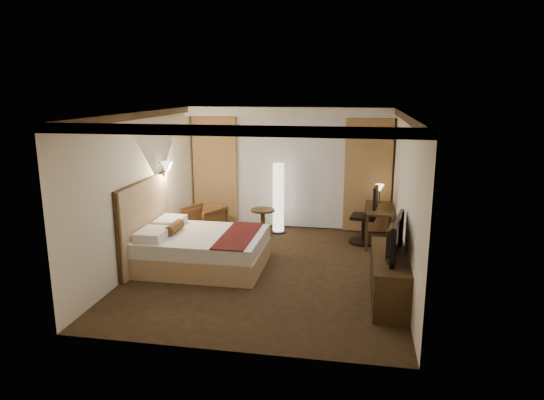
% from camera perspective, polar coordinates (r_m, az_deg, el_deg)
% --- Properties ---
extents(floor, '(4.50, 5.50, 0.01)m').
position_cam_1_polar(floor, '(8.56, -0.47, -8.12)').
color(floor, black).
rests_on(floor, ground).
extents(ceiling, '(4.50, 5.50, 0.01)m').
position_cam_1_polar(ceiling, '(7.99, -0.51, 10.24)').
color(ceiling, white).
rests_on(ceiling, back_wall).
extents(back_wall, '(4.50, 0.02, 2.70)m').
position_cam_1_polar(back_wall, '(10.84, 2.18, 3.80)').
color(back_wall, white).
rests_on(back_wall, floor).
extents(left_wall, '(0.02, 5.50, 2.70)m').
position_cam_1_polar(left_wall, '(8.86, -14.96, 1.26)').
color(left_wall, white).
rests_on(left_wall, floor).
extents(right_wall, '(0.02, 5.50, 2.70)m').
position_cam_1_polar(right_wall, '(8.08, 15.40, 0.12)').
color(right_wall, white).
rests_on(right_wall, floor).
extents(crown_molding, '(4.50, 5.50, 0.12)m').
position_cam_1_polar(crown_molding, '(8.00, -0.51, 9.81)').
color(crown_molding, black).
rests_on(crown_molding, ceiling).
extents(soffit, '(4.50, 0.50, 0.20)m').
position_cam_1_polar(soffit, '(10.46, 2.05, 10.36)').
color(soffit, white).
rests_on(soffit, ceiling).
extents(curtain_sheer, '(2.48, 0.04, 2.45)m').
position_cam_1_polar(curtain_sheer, '(10.78, 2.12, 3.21)').
color(curtain_sheer, silver).
rests_on(curtain_sheer, back_wall).
extents(curtain_left_drape, '(1.00, 0.14, 2.45)m').
position_cam_1_polar(curtain_left_drape, '(11.08, -6.68, 3.40)').
color(curtain_left_drape, '#B57F53').
rests_on(curtain_left_drape, back_wall).
extents(curtain_right_drape, '(1.00, 0.14, 2.45)m').
position_cam_1_polar(curtain_right_drape, '(10.62, 11.20, 2.82)').
color(curtain_right_drape, '#B57F53').
rests_on(curtain_right_drape, back_wall).
extents(wall_sconce, '(0.24, 0.24, 0.24)m').
position_cam_1_polar(wall_sconce, '(9.42, -12.26, 3.77)').
color(wall_sconce, white).
rests_on(wall_sconce, left_wall).
extents(bed, '(2.11, 1.65, 0.62)m').
position_cam_1_polar(bed, '(8.66, -8.01, -5.83)').
color(bed, white).
rests_on(bed, floor).
extents(headboard, '(0.12, 1.95, 1.50)m').
position_cam_1_polar(headboard, '(8.91, -14.63, -2.62)').
color(headboard, tan).
rests_on(headboard, floor).
extents(armchair, '(0.94, 0.93, 0.73)m').
position_cam_1_polar(armchair, '(10.38, -7.92, -2.30)').
color(armchair, '#4D3017').
rests_on(armchair, floor).
extents(side_table, '(0.52, 0.52, 0.57)m').
position_cam_1_polar(side_table, '(10.40, -1.08, -2.61)').
color(side_table, black).
rests_on(side_table, floor).
extents(floor_lamp, '(0.32, 0.32, 1.54)m').
position_cam_1_polar(floor_lamp, '(10.45, 0.76, 0.23)').
color(floor_lamp, white).
rests_on(floor_lamp, floor).
extents(desk, '(0.55, 1.22, 0.75)m').
position_cam_1_polar(desk, '(10.06, 12.47, -2.92)').
color(desk, black).
rests_on(desk, floor).
extents(desk_lamp, '(0.18, 0.18, 0.34)m').
position_cam_1_polar(desk_lamp, '(10.38, 12.53, 0.66)').
color(desk_lamp, '#FFD899').
rests_on(desk_lamp, desk).
extents(office_chair, '(0.65, 0.65, 1.19)m').
position_cam_1_polar(office_chair, '(9.95, 10.73, -1.71)').
color(office_chair, black).
rests_on(office_chair, floor).
extents(dresser, '(0.50, 1.77, 0.69)m').
position_cam_1_polar(dresser, '(7.52, 13.59, -8.77)').
color(dresser, black).
rests_on(dresser, floor).
extents(television, '(0.86, 1.25, 0.15)m').
position_cam_1_polar(television, '(7.30, 13.64, -3.83)').
color(television, black).
rests_on(television, dresser).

